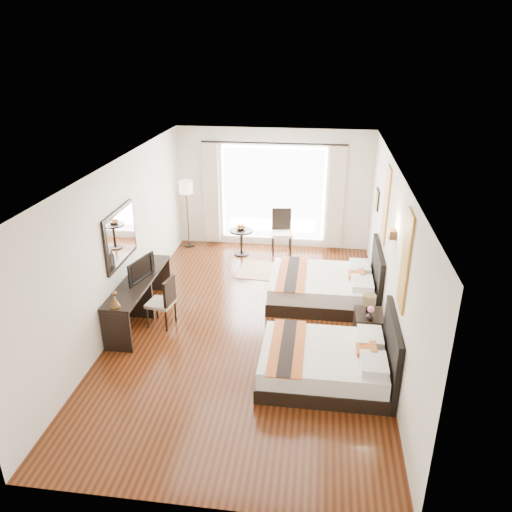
# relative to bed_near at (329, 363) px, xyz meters

# --- Properties ---
(floor) EXTENTS (4.50, 7.50, 0.01)m
(floor) POSITION_rel_bed_near_xyz_m (-1.35, 1.34, -0.29)
(floor) COLOR #37140A
(floor) RESTS_ON ground
(ceiling) EXTENTS (4.50, 7.50, 0.02)m
(ceiling) POSITION_rel_bed_near_xyz_m (-1.35, 1.34, 2.51)
(ceiling) COLOR white
(ceiling) RESTS_ON wall_headboard
(wall_headboard) EXTENTS (0.01, 7.50, 2.80)m
(wall_headboard) POSITION_rel_bed_near_xyz_m (0.90, 1.34, 1.12)
(wall_headboard) COLOR silver
(wall_headboard) RESTS_ON floor
(wall_desk) EXTENTS (0.01, 7.50, 2.80)m
(wall_desk) POSITION_rel_bed_near_xyz_m (-3.59, 1.34, 1.12)
(wall_desk) COLOR silver
(wall_desk) RESTS_ON floor
(wall_window) EXTENTS (4.50, 0.01, 2.80)m
(wall_window) POSITION_rel_bed_near_xyz_m (-1.35, 5.08, 1.12)
(wall_window) COLOR silver
(wall_window) RESTS_ON floor
(wall_entry) EXTENTS (4.50, 0.01, 2.80)m
(wall_entry) POSITION_rel_bed_near_xyz_m (-1.35, -2.41, 1.12)
(wall_entry) COLOR silver
(wall_entry) RESTS_ON floor
(window_glass) EXTENTS (2.40, 0.02, 2.20)m
(window_glass) POSITION_rel_bed_near_xyz_m (-1.35, 5.07, 1.02)
(window_glass) COLOR white
(window_glass) RESTS_ON wall_window
(sheer_curtain) EXTENTS (2.30, 0.02, 2.10)m
(sheer_curtain) POSITION_rel_bed_near_xyz_m (-1.35, 5.01, 1.02)
(sheer_curtain) COLOR white
(sheer_curtain) RESTS_ON wall_window
(drape_left) EXTENTS (0.35, 0.14, 2.35)m
(drape_left) POSITION_rel_bed_near_xyz_m (-2.80, 4.97, 1.00)
(drape_left) COLOR beige
(drape_left) RESTS_ON floor
(drape_right) EXTENTS (0.35, 0.14, 2.35)m
(drape_right) POSITION_rel_bed_near_xyz_m (0.10, 4.97, 1.00)
(drape_right) COLOR beige
(drape_right) RESTS_ON floor
(art_panel_near) EXTENTS (0.03, 0.50, 1.35)m
(art_panel_near) POSITION_rel_bed_near_xyz_m (0.88, 0.00, 1.67)
(art_panel_near) COLOR maroon
(art_panel_near) RESTS_ON wall_headboard
(art_panel_far) EXTENTS (0.03, 0.50, 1.35)m
(art_panel_far) POSITION_rel_bed_near_xyz_m (0.88, 2.41, 1.67)
(art_panel_far) COLOR maroon
(art_panel_far) RESTS_ON wall_headboard
(wall_sconce) EXTENTS (0.10, 0.14, 0.14)m
(wall_sconce) POSITION_rel_bed_near_xyz_m (0.84, 1.05, 1.64)
(wall_sconce) COLOR #4D331B
(wall_sconce) RESTS_ON wall_headboard
(mirror_frame) EXTENTS (0.04, 1.25, 0.95)m
(mirror_frame) POSITION_rel_bed_near_xyz_m (-3.57, 1.34, 1.27)
(mirror_frame) COLOR black
(mirror_frame) RESTS_ON wall_desk
(mirror_glass) EXTENTS (0.01, 1.12, 0.82)m
(mirror_glass) POSITION_rel_bed_near_xyz_m (-3.54, 1.34, 1.27)
(mirror_glass) COLOR white
(mirror_glass) RESTS_ON mirror_frame
(bed_near) EXTENTS (1.91, 1.49, 1.07)m
(bed_near) POSITION_rel_bed_near_xyz_m (0.00, 0.00, 0.00)
(bed_near) COLOR black
(bed_near) RESTS_ON floor
(bed_far) EXTENTS (2.03, 1.58, 1.14)m
(bed_far) POSITION_rel_bed_near_xyz_m (-0.06, 2.41, 0.02)
(bed_far) COLOR black
(bed_far) RESTS_ON floor
(nightstand) EXTENTS (0.45, 0.56, 0.54)m
(nightstand) POSITION_rel_bed_near_xyz_m (0.63, 1.05, -0.01)
(nightstand) COLOR black
(nightstand) RESTS_ON floor
(table_lamp) EXTENTS (0.22, 0.22, 0.34)m
(table_lamp) POSITION_rel_bed_near_xyz_m (0.61, 1.12, 0.45)
(table_lamp) COLOR black
(table_lamp) RESTS_ON nightstand
(vase) EXTENTS (0.16, 0.16, 0.13)m
(vase) POSITION_rel_bed_near_xyz_m (0.62, 0.87, 0.28)
(vase) COLOR black
(vase) RESTS_ON nightstand
(console_desk) EXTENTS (0.50, 2.20, 0.76)m
(console_desk) POSITION_rel_bed_near_xyz_m (-3.34, 1.34, 0.10)
(console_desk) COLOR black
(console_desk) RESTS_ON floor
(television) EXTENTS (0.29, 0.72, 0.41)m
(television) POSITION_rel_bed_near_xyz_m (-3.32, 1.35, 0.68)
(television) COLOR black
(television) RESTS_ON console_desk
(bronze_figurine) EXTENTS (0.20, 0.20, 0.25)m
(bronze_figurine) POSITION_rel_bed_near_xyz_m (-3.34, 0.34, 0.60)
(bronze_figurine) COLOR #4D331B
(bronze_figurine) RESTS_ON console_desk
(desk_chair) EXTENTS (0.48, 0.48, 0.91)m
(desk_chair) POSITION_rel_bed_near_xyz_m (-2.87, 1.15, -0.00)
(desk_chair) COLOR #B9A78E
(desk_chair) RESTS_ON floor
(floor_lamp) EXTENTS (0.32, 0.32, 1.61)m
(floor_lamp) POSITION_rel_bed_near_xyz_m (-3.35, 4.75, 1.08)
(floor_lamp) COLOR black
(floor_lamp) RESTS_ON floor
(side_table) EXTENTS (0.53, 0.53, 0.61)m
(side_table) POSITION_rel_bed_near_xyz_m (-2.00, 4.40, 0.02)
(side_table) COLOR black
(side_table) RESTS_ON floor
(fruit_bowl) EXTENTS (0.26, 0.26, 0.06)m
(fruit_bowl) POSITION_rel_bed_near_xyz_m (-2.02, 4.43, 0.36)
(fruit_bowl) COLOR #422C17
(fruit_bowl) RESTS_ON side_table
(window_chair) EXTENTS (0.54, 0.54, 1.03)m
(window_chair) POSITION_rel_bed_near_xyz_m (-1.10, 4.66, 0.03)
(window_chair) COLOR #B9A78E
(window_chair) RESTS_ON floor
(jute_rug) EXTENTS (1.45, 1.06, 0.01)m
(jute_rug) POSITION_rel_bed_near_xyz_m (-1.24, 3.55, -0.27)
(jute_rug) COLOR tan
(jute_rug) RESTS_ON floor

